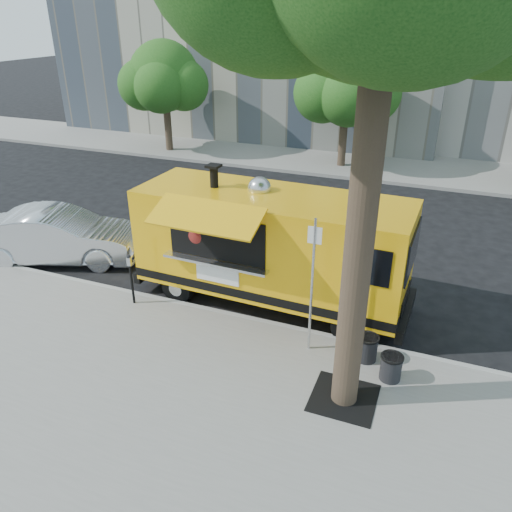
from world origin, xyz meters
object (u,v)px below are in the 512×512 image
at_px(far_tree_a, 164,76).
at_px(trash_bin_left, 367,347).
at_px(far_tree_b, 347,83).
at_px(sedan, 59,236).
at_px(sign_post, 312,279).
at_px(food_truck, 270,245).
at_px(trash_bin_right, 391,367).
at_px(parking_meter, 131,273).

xyz_separation_m(far_tree_a, trash_bin_left, (12.76, -13.77, -3.33)).
bearing_deg(far_tree_b, sedan, -113.71).
bearing_deg(sign_post, food_truck, 131.85).
distance_m(food_truck, trash_bin_left, 3.40).
bearing_deg(far_tree_a, food_truck, -50.47).
relative_size(far_tree_b, trash_bin_left, 9.83).
bearing_deg(sign_post, trash_bin_right, -11.75).
bearing_deg(sedan, far_tree_b, -43.51).
relative_size(sign_post, sedan, 0.64).
relative_size(parking_meter, food_truck, 0.19).
distance_m(far_tree_a, trash_bin_left, 19.07).
bearing_deg(sedan, sign_post, -121.59).
relative_size(far_tree_a, parking_meter, 4.01).
height_order(far_tree_a, far_tree_b, far_tree_b).
bearing_deg(trash_bin_right, far_tree_b, 106.44).
bearing_deg(parking_meter, far_tree_b, 81.90).
distance_m(food_truck, trash_bin_right, 4.07).
distance_m(sedan, trash_bin_right, 10.05).
bearing_deg(parking_meter, food_truck, 26.82).
distance_m(sign_post, trash_bin_right, 2.29).
bearing_deg(far_tree_a, sedan, -74.03).
bearing_deg(trash_bin_left, far_tree_b, 104.87).
height_order(parking_meter, food_truck, food_truck).
distance_m(parking_meter, food_truck, 3.42).
height_order(far_tree_b, sign_post, far_tree_b).
bearing_deg(sign_post, far_tree_a, 129.83).
height_order(food_truck, trash_bin_right, food_truck).
bearing_deg(sedan, parking_meter, -132.68).
xyz_separation_m(parking_meter, trash_bin_right, (6.31, -0.57, -0.54)).
distance_m(trash_bin_left, trash_bin_right, 0.71).
distance_m(far_tree_a, trash_bin_right, 19.76).
xyz_separation_m(parking_meter, sedan, (-3.52, 1.48, -0.20)).
xyz_separation_m(sign_post, sedan, (-8.07, 1.68, -1.07)).
relative_size(food_truck, trash_bin_left, 12.34).
height_order(far_tree_a, food_truck, far_tree_a).
relative_size(far_tree_b, parking_meter, 4.12).
bearing_deg(far_tree_b, trash_bin_right, -73.56).
xyz_separation_m(sign_post, trash_bin_right, (1.76, -0.37, -1.41)).
relative_size(sign_post, parking_meter, 2.25).
bearing_deg(trash_bin_left, food_truck, 149.17).
xyz_separation_m(sedan, trash_bin_left, (9.28, -1.61, -0.33)).
bearing_deg(parking_meter, trash_bin_right, -5.13).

